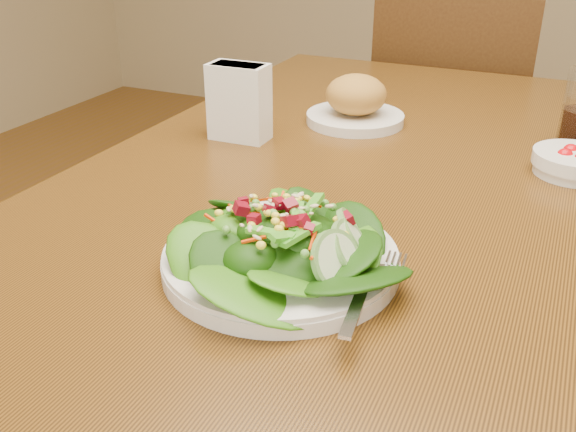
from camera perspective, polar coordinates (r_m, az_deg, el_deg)
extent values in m
cube|color=brown|center=(0.99, 8.66, 2.75)|extent=(0.90, 1.40, 0.04)
cylinder|color=#3F270E|center=(1.81, 1.82, 1.34)|extent=(0.07, 0.07, 0.71)
cube|color=#3F270E|center=(2.00, 13.96, 5.35)|extent=(0.45, 0.45, 0.04)
cylinder|color=#3F270E|center=(2.24, 18.50, 0.82)|extent=(0.04, 0.04, 0.41)
cylinder|color=#3F270E|center=(2.27, 9.45, 2.20)|extent=(0.04, 0.04, 0.41)
cylinder|color=#3F270E|center=(1.92, 17.85, -3.55)|extent=(0.04, 0.04, 0.41)
cylinder|color=#3F270E|center=(1.95, 7.31, -1.86)|extent=(0.04, 0.04, 0.41)
cube|color=#3F270E|center=(1.73, 13.97, 10.89)|extent=(0.40, 0.06, 0.46)
cylinder|color=silver|center=(0.72, -0.66, -4.09)|extent=(0.26, 0.26, 0.02)
ellipsoid|color=black|center=(0.70, -0.67, -2.11)|extent=(0.18, 0.18, 0.04)
cube|color=silver|center=(0.65, 7.21, -6.39)|extent=(0.05, 0.18, 0.01)
cylinder|color=silver|center=(1.20, 5.97, 8.63)|extent=(0.18, 0.18, 0.02)
ellipsoid|color=#A9702A|center=(1.19, 6.08, 10.71)|extent=(0.11, 0.11, 0.07)
cylinder|color=silver|center=(1.05, 24.12, 4.30)|extent=(0.12, 0.12, 0.04)
sphere|color=red|center=(1.06, 23.81, 5.19)|extent=(0.02, 0.02, 0.02)
sphere|color=red|center=(1.04, 23.36, 4.84)|extent=(0.02, 0.02, 0.02)
cube|color=white|center=(1.10, -4.36, 10.05)|extent=(0.10, 0.06, 0.13)
cube|color=white|center=(1.10, -4.38, 10.55)|extent=(0.08, 0.05, 0.11)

